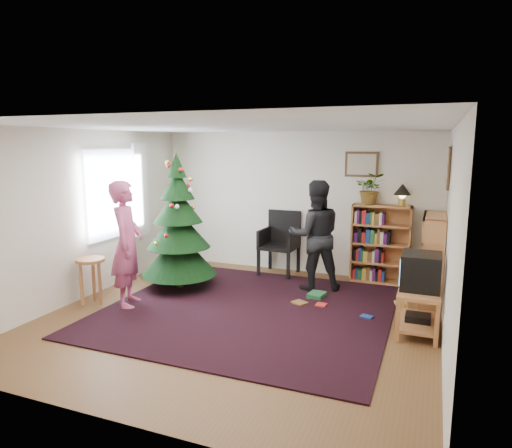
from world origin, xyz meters
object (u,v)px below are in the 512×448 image
at_px(crt_tv, 421,271).
at_px(bookshelf_right, 432,259).
at_px(bookshelf_back, 381,243).
at_px(picture_right, 449,168).
at_px(stool, 91,269).
at_px(picture_back, 362,164).
at_px(person_by_chair, 315,236).
at_px(christmas_tree, 179,233).
at_px(person_standing, 127,244).
at_px(potted_plant, 371,189).
at_px(tv_stand, 419,306).
at_px(armchair, 281,240).
at_px(table_lamp, 402,191).

bearing_deg(crt_tv, bookshelf_right, 83.66).
bearing_deg(bookshelf_back, bookshelf_right, -45.80).
bearing_deg(picture_right, stool, -156.52).
height_order(picture_back, picture_right, picture_right).
xyz_separation_m(crt_tv, person_by_chair, (-1.60, 1.15, 0.10)).
height_order(picture_right, christmas_tree, picture_right).
bearing_deg(stool, christmas_tree, 54.57).
height_order(crt_tv, person_standing, person_standing).
xyz_separation_m(christmas_tree, person_standing, (-0.26, -0.96, -0.00)).
bearing_deg(potted_plant, tv_stand, -65.33).
bearing_deg(armchair, christmas_tree, -128.43).
bearing_deg(picture_back, person_standing, -137.23).
relative_size(christmas_tree, potted_plant, 4.12).
xyz_separation_m(armchair, potted_plant, (1.51, 0.06, 0.96)).
xyz_separation_m(bookshelf_right, tv_stand, (-0.12, -1.10, -0.34)).
xyz_separation_m(stool, table_lamp, (4.03, 2.62, 1.02)).
height_order(person_by_chair, table_lamp, person_by_chair).
distance_m(picture_back, bookshelf_right, 2.00).
bearing_deg(potted_plant, crt_tv, -65.40).
xyz_separation_m(tv_stand, potted_plant, (-0.89, 1.94, 1.24)).
bearing_deg(person_by_chair, tv_stand, 120.04).
height_order(person_standing, person_by_chair, person_standing).
bearing_deg(person_by_chair, armchair, -66.33).
bearing_deg(picture_right, armchair, 168.78).
bearing_deg(picture_back, table_lamp, -11.23).
relative_size(picture_back, crt_tv, 1.11).
height_order(bookshelf_right, person_by_chair, person_by_chair).
xyz_separation_m(bookshelf_back, person_by_chair, (-0.92, -0.78, 0.21)).
distance_m(bookshelf_right, person_by_chair, 1.74).
bearing_deg(tv_stand, christmas_tree, 173.27).
bearing_deg(person_standing, table_lamp, -77.85).
xyz_separation_m(tv_stand, table_lamp, (-0.39, 1.94, 1.22)).
height_order(bookshelf_right, potted_plant, potted_plant).
distance_m(christmas_tree, bookshelf_right, 3.82).
distance_m(christmas_tree, potted_plant, 3.20).
bearing_deg(christmas_tree, picture_back, 32.73).
relative_size(bookshelf_right, armchair, 1.17).
bearing_deg(armchair, crt_tv, -36.17).
bearing_deg(crt_tv, tv_stand, 0.00).
height_order(christmas_tree, person_standing, christmas_tree).
bearing_deg(picture_back, crt_tv, -62.76).
height_order(picture_back, potted_plant, picture_back).
bearing_deg(christmas_tree, picture_right, 13.32).
relative_size(christmas_tree, bookshelf_right, 1.66).
bearing_deg(bookshelf_right, bookshelf_back, 44.20).
distance_m(bookshelf_back, potted_plant, 0.92).
height_order(picture_back, tv_stand, picture_back).
bearing_deg(bookshelf_back, armchair, -177.91).
height_order(bookshelf_back, crt_tv, bookshelf_back).
distance_m(picture_back, armchair, 1.90).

